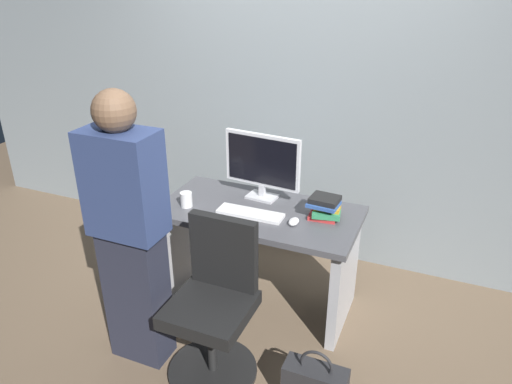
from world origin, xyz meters
TOP-DOWN VIEW (x-y plane):
  - ground_plane at (0.00, 0.00)m, footprint 9.00×9.00m
  - wall_back at (0.00, 0.85)m, footprint 6.40×0.10m
  - desk at (0.00, 0.00)m, footprint 1.31×0.66m
  - office_chair at (0.01, -0.67)m, footprint 0.52×0.52m
  - person_at_desk at (-0.46, -0.74)m, footprint 0.40×0.24m
  - monitor at (-0.05, 0.17)m, footprint 0.54×0.16m
  - keyboard at (-0.02, -0.09)m, footprint 0.43×0.14m
  - mouse at (0.27, -0.09)m, footprint 0.06×0.10m
  - cup_near_keyboard at (-0.46, -0.14)m, footprint 0.08×0.08m
  - book_stack at (0.42, 0.06)m, footprint 0.22×0.19m

SIDE VIEW (x-z plane):
  - ground_plane at x=0.00m, z-range 0.00..0.00m
  - office_chair at x=0.01m, z-range -0.04..0.90m
  - desk at x=0.00m, z-range 0.13..0.86m
  - keyboard at x=-0.02m, z-range 0.73..0.75m
  - mouse at x=0.27m, z-range 0.73..0.76m
  - cup_near_keyboard at x=-0.46m, z-range 0.73..0.83m
  - book_stack at x=0.42m, z-range 0.73..0.87m
  - person_at_desk at x=-0.46m, z-range 0.02..1.66m
  - monitor at x=-0.05m, z-range 0.76..1.21m
  - wall_back at x=0.00m, z-range 0.00..3.00m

